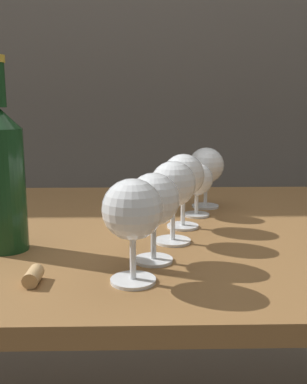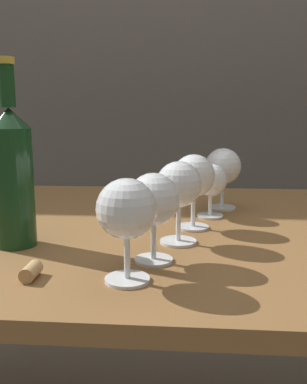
% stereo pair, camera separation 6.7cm
% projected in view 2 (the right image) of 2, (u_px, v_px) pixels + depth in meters
% --- Properties ---
extents(back_wall, '(5.00, 0.08, 2.60)m').
position_uv_depth(back_wall, '(178.00, 25.00, 1.73)').
color(back_wall, '#59544F').
rests_on(back_wall, ground_plane).
extents(dining_table, '(1.47, 0.88, 0.72)m').
position_uv_depth(dining_table, '(165.00, 260.00, 0.93)').
color(dining_table, brown).
rests_on(dining_table, ground_plane).
extents(wine_glass_amber, '(0.09, 0.09, 0.15)m').
position_uv_depth(wine_glass_amber, '(127.00, 212.00, 0.59)').
color(wine_glass_amber, white).
rests_on(wine_glass_amber, dining_table).
extents(wine_glass_cabernet, '(0.08, 0.08, 0.14)m').
position_uv_depth(wine_glass_cabernet, '(154.00, 201.00, 0.67)').
color(wine_glass_cabernet, white).
rests_on(wine_glass_cabernet, dining_table).
extents(wine_glass_chardonnay, '(0.08, 0.08, 0.15)m').
position_uv_depth(wine_glass_chardonnay, '(179.00, 186.00, 0.77)').
color(wine_glass_chardonnay, white).
rests_on(wine_glass_chardonnay, dining_table).
extents(wine_glass_empty, '(0.09, 0.09, 0.15)m').
position_uv_depth(wine_glass_empty, '(194.00, 178.00, 0.87)').
color(wine_glass_empty, white).
rests_on(wine_glass_empty, dining_table).
extents(wine_glass_rose, '(0.07, 0.07, 0.12)m').
position_uv_depth(wine_glass_rose, '(211.00, 182.00, 0.96)').
color(wine_glass_rose, white).
rests_on(wine_glass_rose, dining_table).
extents(wine_glass_port, '(0.09, 0.09, 0.15)m').
position_uv_depth(wine_glass_port, '(223.00, 168.00, 1.04)').
color(wine_glass_port, white).
rests_on(wine_glass_port, dining_table).
extents(wine_bottle, '(0.07, 0.07, 0.33)m').
position_uv_depth(wine_bottle, '(12.00, 174.00, 0.75)').
color(wine_bottle, '#143819').
rests_on(wine_bottle, dining_table).
extents(cork, '(0.02, 0.04, 0.02)m').
position_uv_depth(cork, '(31.00, 271.00, 0.62)').
color(cork, tan).
rests_on(cork, dining_table).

